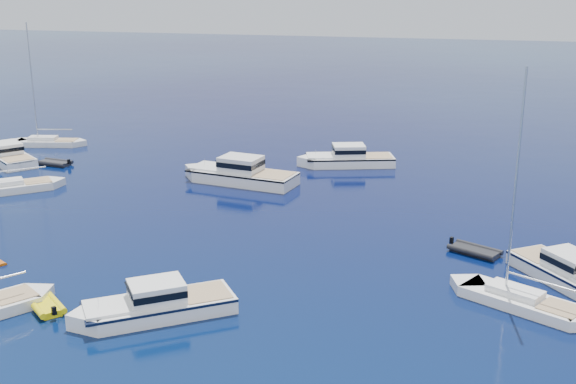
# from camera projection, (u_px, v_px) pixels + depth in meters

# --- Properties ---
(ground) EXTENTS (400.00, 400.00, 0.00)m
(ground) POSITION_uv_depth(u_px,v_px,m) (250.00, 360.00, 34.31)
(ground) COLOR #072548
(ground) RESTS_ON ground
(motor_cruiser_right) EXTENTS (8.08, 9.17, 2.47)m
(motor_cruiser_right) POSITION_uv_depth(u_px,v_px,m) (570.00, 284.00, 42.84)
(motor_cruiser_right) COLOR silver
(motor_cruiser_right) RESTS_ON ground
(motor_cruiser_left) EXTENTS (9.46, 8.20, 2.53)m
(motor_cruiser_left) POSITION_uv_depth(u_px,v_px,m) (155.00, 316.00, 38.79)
(motor_cruiser_left) COLOR silver
(motor_cruiser_left) RESTS_ON ground
(motor_cruiser_centre) EXTENTS (12.13, 5.26, 3.08)m
(motor_cruiser_centre) POSITION_uv_depth(u_px,v_px,m) (239.00, 182.00, 64.37)
(motor_cruiser_centre) COLOR silver
(motor_cruiser_centre) RESTS_ON ground
(motor_cruiser_far_l) EXTENTS (9.74, 8.29, 2.59)m
(motor_cruiser_far_l) POSITION_uv_depth(u_px,v_px,m) (9.00, 162.00, 71.63)
(motor_cruiser_far_l) COLOR white
(motor_cruiser_far_l) RESTS_ON ground
(motor_cruiser_distant) EXTENTS (10.67, 6.28, 2.68)m
(motor_cruiser_distant) POSITION_uv_depth(u_px,v_px,m) (346.00, 165.00, 70.21)
(motor_cruiser_distant) COLOR white
(motor_cruiser_distant) RESTS_ON ground
(sailboat_mid_r) EXTENTS (9.45, 6.51, 13.80)m
(sailboat_mid_r) POSITION_uv_depth(u_px,v_px,m) (520.00, 306.00, 39.94)
(sailboat_mid_r) COLOR white
(sailboat_mid_r) RESTS_ON ground
(sailboat_mid_l) EXTENTS (9.08, 8.70, 14.68)m
(sailboat_mid_l) POSITION_uv_depth(u_px,v_px,m) (9.00, 192.00, 61.54)
(sailboat_mid_l) COLOR silver
(sailboat_mid_l) RESTS_ON ground
(sailboat_far_l) EXTENTS (9.67, 4.57, 13.77)m
(sailboat_far_l) POSITION_uv_depth(u_px,v_px,m) (47.00, 145.00, 78.68)
(sailboat_far_l) COLOR silver
(sailboat_far_l) RESTS_ON ground
(tender_yellow) EXTENTS (3.56, 3.37, 0.95)m
(tender_yellow) POSITION_uv_depth(u_px,v_px,m) (46.00, 309.00, 39.63)
(tender_yellow) COLOR yellow
(tender_yellow) RESTS_ON ground
(tender_grey_near) EXTENTS (4.01, 3.28, 0.95)m
(tender_grey_near) POSITION_uv_depth(u_px,v_px,m) (475.00, 254.00, 47.60)
(tender_grey_near) COLOR black
(tender_grey_near) RESTS_ON ground
(tender_grey_far) EXTENTS (3.70, 2.35, 0.95)m
(tender_grey_far) POSITION_uv_depth(u_px,v_px,m) (55.00, 165.00, 70.40)
(tender_grey_far) COLOR black
(tender_grey_far) RESTS_ON ground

